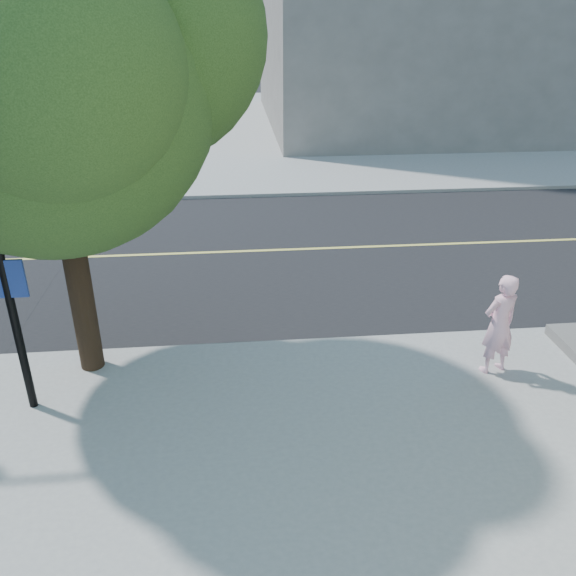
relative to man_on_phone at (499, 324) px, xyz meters
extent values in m
plane|color=black|center=(-6.98, 1.24, -0.95)|extent=(140.00, 140.00, 0.00)
cube|color=black|center=(-6.98, 5.74, -0.94)|extent=(140.00, 9.00, 0.01)
cube|color=gray|center=(6.52, 22.74, -0.89)|extent=(29.00, 25.00, 0.12)
imported|color=#FDBAD2|center=(0.00, 0.00, 0.00)|extent=(0.69, 0.56, 1.66)
cylinder|color=black|center=(-6.36, 0.74, 1.00)|extent=(0.37, 0.37, 3.66)
sphere|color=#34551F|center=(-6.36, 0.74, 3.44)|extent=(4.47, 4.47, 4.47)
sphere|color=#34551F|center=(-5.14, 1.35, 4.05)|extent=(3.46, 3.46, 3.46)
sphere|color=#34551F|center=(-5.96, -0.38, 3.74)|extent=(3.05, 3.05, 3.05)
cylinder|color=black|center=(-7.00, -0.26, 1.20)|extent=(0.12, 0.12, 4.06)
cube|color=white|center=(-6.95, -0.28, 1.69)|extent=(0.53, 0.04, 0.19)
cube|color=navy|center=(-6.95, -0.28, 1.20)|extent=(0.44, 0.04, 0.53)
camera|label=1|loc=(-3.99, -7.49, 4.35)|focal=36.35mm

